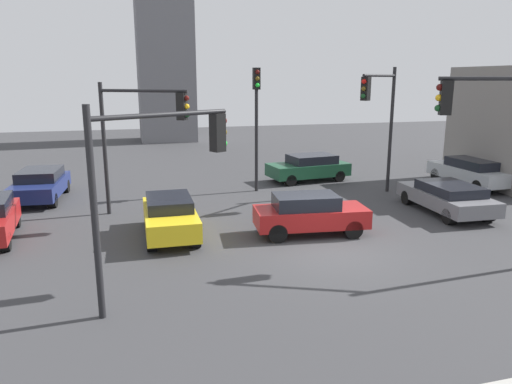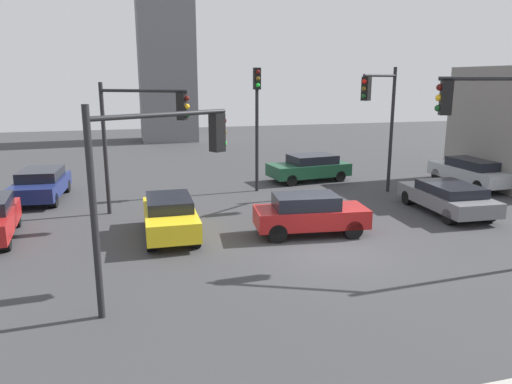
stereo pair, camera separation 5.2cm
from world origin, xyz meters
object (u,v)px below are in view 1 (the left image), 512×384
Objects in this scene: traffic_light_0 at (257,107)px; car_4 at (40,184)px; traffic_light_4 at (380,108)px; car_0 at (170,216)px; car_5 at (309,214)px; car_6 at (309,167)px; car_2 at (471,172)px; car_1 at (447,197)px; traffic_light_2 at (163,161)px; traffic_light_1 at (141,123)px.

car_4 is (-9.95, 0.83, -3.33)m from traffic_light_0.
traffic_light_4 is 1.47× the size of car_0.
car_6 is at bearing 74.81° from car_5.
traffic_light_4 is 7.59m from car_5.
car_5 is (-0.02, -7.06, -3.30)m from traffic_light_0.
car_2 and car_5 have the same top height.
car_6 is (3.40, 8.64, -0.02)m from car_5.
car_1 is at bearing 77.86° from traffic_light_4.
traffic_light_0 is at bearing 18.28° from car_6.
car_4 is (-5.16, 6.77, 0.00)m from car_0.
car_2 is (10.82, -1.99, -3.28)m from traffic_light_0.
traffic_light_2 is 0.82× the size of traffic_light_4.
traffic_light_2 is 1.11× the size of car_4.
car_2 reaches higher than car_4.
car_0 is at bearing 35.87° from car_6.
car_0 is 0.90× the size of car_6.
traffic_light_2 reaches higher than car_4.
traffic_light_4 is 1.46× the size of car_5.
traffic_light_0 is 1.34× the size of car_4.
traffic_light_1 is 7.32m from traffic_light_2.
car_2 is (16.32, 1.33, -2.96)m from traffic_light_1.
traffic_light_4 is 15.79m from car_4.
car_4 is 1.08× the size of car_5.
car_0 is (-4.79, -5.93, -3.33)m from traffic_light_0.
traffic_light_0 is 11.89m from traffic_light_2.
traffic_light_0 reaches higher than car_1.
car_5 reaches higher than car_0.
traffic_light_4 is 10.97m from car_0.
car_6 is at bearing 133.65° from car_0.
traffic_light_2 is 1.05× the size of car_2.
car_4 reaches higher than car_0.
traffic_light_2 reaches higher than car_0.
car_1 is at bearing 91.20° from car_0.
car_0 is 11.28m from car_1.
traffic_light_2 is at bearing -5.13° from car_0.
traffic_light_1 is at bearing 151.88° from car_5.
traffic_light_0 is 6.43m from traffic_light_1.
traffic_light_2 is 12.67m from car_4.
traffic_light_1 is 6.79m from car_4.
car_5 is at bearing 6.73° from traffic_light_4.
car_1 is 0.99× the size of car_2.
traffic_light_1 is 10.56m from car_6.
car_5 is at bearing 77.70° from car_0.
traffic_light_1 is 10.62m from traffic_light_4.
traffic_light_2 is 15.21m from car_6.
car_4 is 0.99× the size of car_6.
car_4 is at bearing 147.79° from car_5.
car_1 is (11.28, 0.02, -0.06)m from car_0.
traffic_light_1 is 1.08× the size of traffic_light_2.
car_4 is at bearing 70.67° from car_1.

